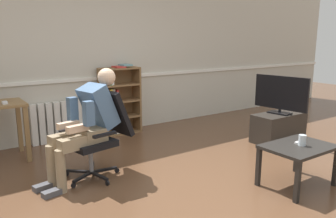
% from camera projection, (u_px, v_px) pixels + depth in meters
% --- Properties ---
extents(ground_plane, '(18.00, 18.00, 0.00)m').
position_uv_depth(ground_plane, '(202.00, 190.00, 3.47)').
color(ground_plane, brown).
extents(back_wall, '(12.00, 0.13, 2.70)m').
position_uv_depth(back_wall, '(96.00, 51.00, 5.33)').
color(back_wall, beige).
rests_on(back_wall, ground_plane).
extents(computer_mouse, '(0.06, 0.10, 0.03)m').
position_uv_depth(computer_mouse, '(5.00, 103.00, 4.12)').
color(computer_mouse, white).
rests_on(computer_mouse, computer_desk).
extents(bookshelf, '(0.65, 0.29, 1.14)m').
position_uv_depth(bookshelf, '(117.00, 101.00, 5.46)').
color(bookshelf, brown).
rests_on(bookshelf, ground_plane).
extents(radiator, '(0.88, 0.08, 0.61)m').
position_uv_depth(radiator, '(61.00, 122.00, 5.09)').
color(radiator, white).
rests_on(radiator, ground_plane).
extents(office_chair, '(0.80, 0.63, 0.97)m').
position_uv_depth(office_chair, '(101.00, 130.00, 3.79)').
color(office_chair, black).
rests_on(office_chair, ground_plane).
extents(person_seated, '(0.99, 0.49, 1.22)m').
position_uv_depth(person_seated, '(87.00, 122.00, 3.64)').
color(person_seated, '#937F60').
rests_on(person_seated, ground_plane).
extents(tv_stand, '(0.85, 0.40, 0.43)m').
position_uv_depth(tv_stand, '(278.00, 127.00, 5.11)').
color(tv_stand, '#2D2823').
rests_on(tv_stand, ground_plane).
extents(tv_screen, '(0.24, 0.84, 0.57)m').
position_uv_depth(tv_screen, '(281.00, 94.00, 5.01)').
color(tv_screen, black).
rests_on(tv_screen, tv_stand).
extents(coffee_table, '(0.73, 0.53, 0.45)m').
position_uv_depth(coffee_table, '(298.00, 151.00, 3.51)').
color(coffee_table, black).
rests_on(coffee_table, ground_plane).
extents(drinking_glass, '(0.08, 0.08, 0.12)m').
position_uv_depth(drinking_glass, '(302.00, 140.00, 3.48)').
color(drinking_glass, silver).
rests_on(drinking_glass, coffee_table).
extents(spare_remote, '(0.15, 0.05, 0.02)m').
position_uv_depth(spare_remote, '(300.00, 142.00, 3.59)').
color(spare_remote, white).
rests_on(spare_remote, coffee_table).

